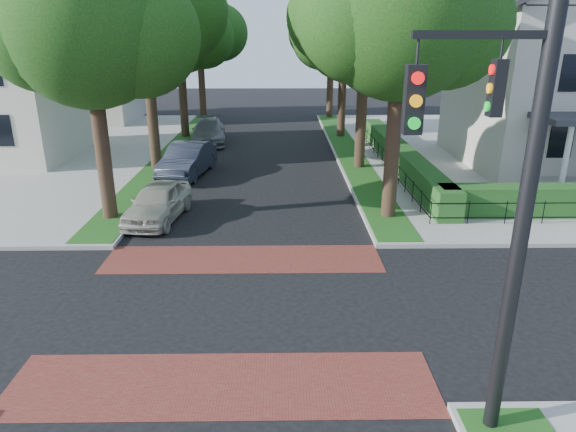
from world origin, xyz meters
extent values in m
plane|color=black|center=(0.00, 0.00, 0.00)|extent=(120.00, 120.00, 0.00)
cube|color=gray|center=(19.50, 19.00, 0.07)|extent=(30.00, 30.00, 0.15)
cube|color=maroon|center=(0.00, 3.20, 0.01)|extent=(9.00, 2.20, 0.01)
cube|color=maroon|center=(0.00, -3.20, 0.01)|extent=(9.00, 2.20, 0.01)
cube|color=#1B4B15|center=(5.40, 19.10, 0.16)|extent=(1.60, 29.80, 0.02)
cube|color=#1B4B15|center=(-5.40, 19.10, 0.16)|extent=(1.60, 29.80, 0.02)
cylinder|color=black|center=(5.50, 7.00, 3.83)|extent=(0.56, 0.56, 7.35)
sphere|color=#0F3810|center=(5.50, 7.00, 7.71)|extent=(6.20, 6.20, 6.20)
sphere|color=#0F3810|center=(7.21, 7.30, 7.31)|extent=(4.65, 4.65, 4.65)
sphere|color=#0F3810|center=(3.95, 6.80, 7.41)|extent=(4.34, 4.34, 4.34)
cylinder|color=black|center=(5.50, 15.00, 4.00)|extent=(0.56, 0.56, 7.70)
sphere|color=#0F3810|center=(5.50, 15.00, 8.07)|extent=(6.60, 6.60, 6.60)
sphere|color=#0F3810|center=(7.31, 15.30, 7.67)|extent=(4.95, 4.95, 4.95)
sphere|color=#0F3810|center=(3.85, 14.80, 7.77)|extent=(4.62, 4.62, 4.62)
sphere|color=#0F3810|center=(5.60, 16.65, 8.57)|extent=(4.29, 4.29, 4.29)
cylinder|color=black|center=(5.50, 24.00, 3.47)|extent=(0.56, 0.56, 6.65)
sphere|color=#0F3810|center=(5.50, 24.00, 6.99)|extent=(5.80, 5.80, 5.80)
sphere|color=#0F3810|center=(7.09, 24.30, 6.59)|extent=(4.35, 4.35, 4.35)
sphere|color=#0F3810|center=(4.05, 23.80, 6.69)|extent=(4.06, 4.06, 4.06)
sphere|color=#0F3810|center=(5.60, 25.45, 7.49)|extent=(3.77, 3.77, 3.77)
cylinder|color=black|center=(5.50, 33.00, 3.65)|extent=(0.56, 0.56, 7.00)
sphere|color=#0F3810|center=(5.50, 33.00, 7.35)|extent=(6.00, 6.00, 6.00)
sphere|color=#0F3810|center=(7.15, 33.30, 6.95)|extent=(4.50, 4.50, 4.50)
sphere|color=#0F3810|center=(4.00, 32.80, 7.05)|extent=(4.20, 4.20, 4.20)
sphere|color=#0F3810|center=(5.60, 34.50, 7.85)|extent=(3.90, 3.90, 3.90)
cylinder|color=black|center=(-5.50, 7.00, 3.65)|extent=(0.56, 0.56, 7.00)
sphere|color=#0F3810|center=(-5.50, 7.00, 7.35)|extent=(6.00, 6.00, 6.00)
sphere|color=#0F3810|center=(-3.85, 7.30, 6.95)|extent=(4.50, 4.50, 4.50)
sphere|color=#0F3810|center=(-7.00, 6.80, 7.05)|extent=(4.20, 4.20, 4.20)
sphere|color=#0F3810|center=(-5.40, 8.50, 7.85)|extent=(3.90, 3.90, 3.90)
cylinder|color=black|center=(-5.50, 15.00, 4.17)|extent=(0.56, 0.56, 8.05)
sphere|color=#0F3810|center=(-5.50, 15.00, 8.43)|extent=(6.40, 6.40, 6.40)
sphere|color=#0F3810|center=(-3.74, 15.30, 8.03)|extent=(4.80, 4.80, 4.80)
sphere|color=#0F3810|center=(-7.10, 14.80, 8.13)|extent=(4.48, 4.48, 4.48)
cylinder|color=black|center=(-5.50, 24.00, 3.58)|extent=(0.56, 0.56, 6.86)
sphere|color=#0F3810|center=(-5.50, 24.00, 7.21)|extent=(5.60, 5.60, 5.60)
sphere|color=#0F3810|center=(-3.96, 24.30, 6.81)|extent=(4.20, 4.20, 4.20)
sphere|color=#0F3810|center=(-6.90, 23.80, 6.91)|extent=(3.92, 3.92, 3.92)
sphere|color=#0F3810|center=(-5.40, 25.40, 7.71)|extent=(3.64, 3.64, 3.64)
cylinder|color=black|center=(-5.50, 33.00, 3.72)|extent=(0.56, 0.56, 7.14)
sphere|color=#0F3810|center=(-5.50, 33.00, 7.49)|extent=(6.20, 6.20, 6.20)
sphere|color=#0F3810|center=(-3.79, 33.30, 7.09)|extent=(4.65, 4.65, 4.65)
sphere|color=#0F3810|center=(-7.05, 32.80, 7.19)|extent=(4.34, 4.34, 4.34)
sphere|color=#0F3810|center=(-5.40, 34.55, 7.99)|extent=(4.03, 4.03, 4.03)
cube|color=#214919|center=(7.70, 15.00, 0.75)|extent=(1.00, 18.00, 1.20)
cylinder|color=white|center=(13.30, 8.85, 2.00)|extent=(0.24, 0.24, 3.00)
cube|color=maroon|center=(-12.80, 16.40, 8.47)|extent=(0.80, 0.80, 3.64)
cube|color=beige|center=(-15.50, 32.00, 3.40)|extent=(9.00, 8.00, 6.50)
cube|color=maroon|center=(-12.80, 30.40, 8.47)|extent=(0.80, 0.80, 3.64)
cylinder|color=black|center=(5.10, -4.60, 4.15)|extent=(0.26, 0.26, 8.00)
cube|color=black|center=(4.10, -4.60, 6.95)|extent=(2.00, 0.12, 0.12)
cube|color=black|center=(5.10, -3.70, 6.95)|extent=(0.12, 1.80, 0.12)
cube|color=black|center=(3.20, -4.60, 6.05)|extent=(0.28, 0.22, 1.00)
cylinder|color=red|center=(3.20, -4.73, 6.37)|extent=(0.18, 0.05, 0.18)
cylinder|color=orange|center=(3.20, -4.73, 6.05)|extent=(0.18, 0.05, 0.18)
cylinder|color=#0CB226|center=(3.20, -4.73, 5.73)|extent=(0.18, 0.05, 0.18)
cube|color=black|center=(5.10, -2.90, 6.05)|extent=(0.22, 0.28, 1.00)
cylinder|color=red|center=(4.97, -2.90, 6.37)|extent=(0.05, 0.18, 0.18)
cylinder|color=orange|center=(4.97, -2.90, 6.05)|extent=(0.05, 0.18, 0.18)
cylinder|color=#0CB226|center=(4.97, -2.90, 5.73)|extent=(0.05, 0.18, 0.18)
imported|color=#B0AE9F|center=(-3.60, 7.05, 0.74)|extent=(2.29, 4.54, 1.49)
imported|color=#212632|center=(-3.60, 13.85, 0.83)|extent=(2.52, 5.28, 1.67)
imported|color=slate|center=(-3.60, 22.32, 0.78)|extent=(2.73, 5.56, 1.56)
camera|label=1|loc=(1.25, -12.21, 6.95)|focal=32.00mm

